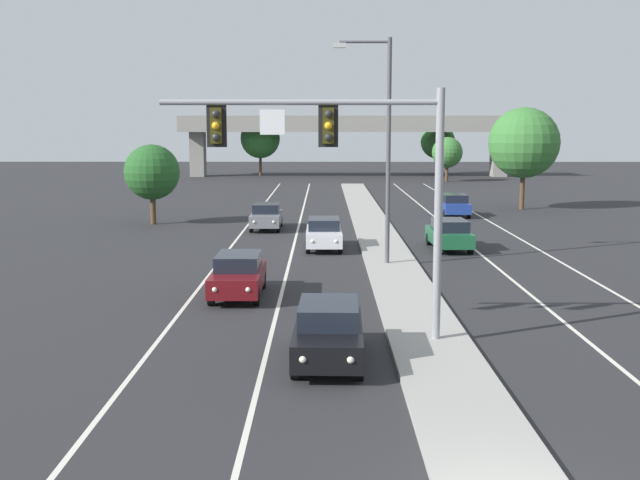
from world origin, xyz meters
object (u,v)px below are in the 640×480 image
car_receding_blue (454,205)px  car_oncoming_grey (266,216)px  car_oncoming_darkred (238,275)px  tree_far_left_c (152,172)px  tree_far_right_b (438,141)px  tree_far_left_b (260,139)px  car_receding_green (449,234)px  street_lamp_median (384,138)px  tree_far_right_c (447,153)px  overhead_signal_mast (349,159)px  car_oncoming_white (324,233)px  car_oncoming_black (328,331)px  tree_far_right_a (524,143)px

car_receding_blue → car_oncoming_grey: bearing=-150.6°
car_oncoming_darkred → tree_far_left_c: 23.24m
tree_far_right_b → tree_far_left_b: size_ratio=0.91×
tree_far_right_b → tree_far_left_b: tree_far_left_b is taller
car_oncoming_grey → car_receding_green: (10.01, -8.06, 0.00)m
street_lamp_median → tree_far_left_c: bearing=132.0°
car_oncoming_darkred → tree_far_right_c: tree_far_right_c is taller
car_oncoming_darkred → tree_far_left_c: (-7.90, 21.71, 2.55)m
overhead_signal_mast → car_oncoming_grey: bearing=99.4°
car_oncoming_white → car_receding_green: (6.46, -0.24, 0.00)m
car_oncoming_darkred → car_oncoming_grey: same height
car_oncoming_black → tree_far_right_b: (15.09, 84.36, 3.52)m
tree_far_left_c → car_oncoming_grey: bearing=-18.1°
overhead_signal_mast → tree_far_left_c: overhead_signal_mast is taller
overhead_signal_mast → car_oncoming_white: bearing=92.2°
overhead_signal_mast → street_lamp_median: 12.95m
tree_far_left_b → tree_far_right_a: tree_far_right_a is taller
street_lamp_median → tree_far_left_b: bearing=99.4°
car_oncoming_darkred → car_oncoming_white: same height
car_oncoming_black → car_receding_green: 20.32m
car_oncoming_grey → tree_far_left_c: tree_far_left_c is taller
tree_far_right_c → car_oncoming_grey: bearing=-112.7°
car_oncoming_grey → tree_far_right_b: tree_far_right_b is taller
car_oncoming_grey → street_lamp_median: bearing=-64.2°
car_oncoming_white → tree_far_left_b: 61.38m
car_oncoming_grey → tree_far_left_c: 8.33m
car_receding_blue → tree_far_right_c: bearing=81.9°
car_receding_blue → tree_far_left_b: 49.04m
tree_far_right_b → car_oncoming_white: bearing=-103.2°
street_lamp_median → car_oncoming_white: 7.53m
car_oncoming_darkred → tree_far_right_a: 36.30m
car_receding_green → tree_far_left_b: tree_far_left_b is taller
tree_far_left_c → tree_far_right_c: size_ratio=1.01×
tree_far_right_a → tree_far_right_c: bearing=91.8°
overhead_signal_mast → car_oncoming_white: size_ratio=1.78×
car_oncoming_grey → tree_far_right_c: tree_far_right_c is taller
car_receding_blue → car_oncoming_white: bearing=-121.5°
street_lamp_median → car_receding_blue: (6.55, 20.02, -4.97)m
tree_far_right_b → car_oncoming_darkred: bearing=-103.6°
car_receding_green → tree_far_left_b: bearing=103.5°
street_lamp_median → car_oncoming_white: size_ratio=2.23×
tree_far_left_b → street_lamp_median: bearing=-80.6°
car_oncoming_grey → car_receding_green: bearing=-38.8°
tree_far_right_c → car_receding_green: bearing=-98.7°
overhead_signal_mast → car_oncoming_black: 4.90m
street_lamp_median → car_oncoming_black: (-2.53, -14.55, -4.97)m
car_oncoming_grey → tree_far_right_b: bearing=71.8°
car_oncoming_grey → car_receding_blue: bearing=29.4°
car_receding_blue → tree_far_left_c: tree_far_left_c is taller
car_oncoming_grey → tree_far_right_c: 46.06m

